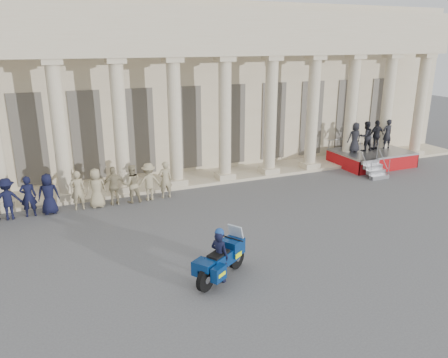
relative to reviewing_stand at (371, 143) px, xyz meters
The scene contains 5 objects.
ground 14.95m from the reviewing_stand, 149.87° to the right, with size 90.00×90.00×0.00m, color #4D4D50.
building 15.13m from the reviewing_stand, 150.56° to the left, with size 40.00×12.50×9.00m.
reviewing_stand is the anchor object (origin of this frame).
motorcycle 15.47m from the reviewing_stand, 146.69° to the right, with size 2.08×1.61×1.52m.
rider 15.60m from the reviewing_stand, 146.69° to the right, with size 0.65×0.71×1.73m.
Camera 1 is at (-4.63, -11.98, 6.96)m, focal length 35.00 mm.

